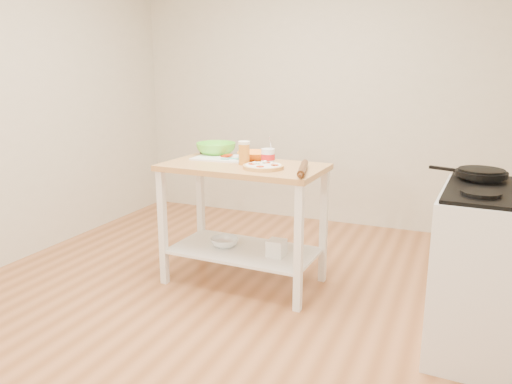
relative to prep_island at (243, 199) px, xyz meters
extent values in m
cube|color=#AE6C40|center=(0.07, -0.47, -0.66)|extent=(4.00, 4.50, 0.02)
cube|color=beige|center=(0.07, 1.79, 0.70)|extent=(4.00, 0.02, 2.70)
cube|color=tan|center=(0.00, 0.00, 0.23)|extent=(1.17, 0.67, 0.04)
cube|color=white|center=(0.00, 0.00, -0.40)|extent=(1.09, 0.60, 0.02)
cube|color=white|center=(-0.54, -0.25, -0.22)|extent=(0.05, 0.05, 0.86)
cube|color=white|center=(-0.52, 0.29, -0.22)|extent=(0.05, 0.05, 0.86)
cube|color=white|center=(0.52, -0.29, -0.22)|extent=(0.05, 0.05, 0.86)
cube|color=white|center=(0.54, 0.25, -0.22)|extent=(0.05, 0.05, 0.86)
cube|color=white|center=(1.71, -0.31, -0.19)|extent=(0.74, 0.86, 0.92)
cylinder|color=black|center=(1.55, -0.09, 0.33)|extent=(0.29, 0.29, 0.03)
cube|color=black|center=(1.34, -0.02, 0.33)|extent=(0.17, 0.08, 0.02)
cylinder|color=#E5B062|center=(0.19, -0.09, 0.26)|extent=(0.28, 0.28, 0.02)
cylinder|color=#E5B062|center=(0.19, -0.09, 0.27)|extent=(0.28, 0.28, 0.01)
cylinder|color=white|center=(0.19, -0.09, 0.27)|extent=(0.25, 0.25, 0.01)
cylinder|color=#B52B06|center=(0.27, -0.08, 0.28)|extent=(0.05, 0.05, 0.01)
cylinder|color=#B52B06|center=(0.18, -0.01, 0.28)|extent=(0.05, 0.05, 0.01)
cylinder|color=#B52B06|center=(0.11, -0.09, 0.28)|extent=(0.05, 0.05, 0.01)
cylinder|color=#B52B06|center=(0.20, -0.17, 0.28)|extent=(0.05, 0.05, 0.01)
sphere|color=white|center=(0.24, -0.06, 0.28)|extent=(0.03, 0.03, 0.03)
sphere|color=white|center=(0.17, -0.01, 0.28)|extent=(0.03, 0.03, 0.03)
sphere|color=white|center=(0.12, -0.08, 0.28)|extent=(0.03, 0.03, 0.03)
plane|color=#296218|center=(0.27, -0.10, 0.28)|extent=(0.03, 0.03, 0.00)
plane|color=#296218|center=(0.23, -0.04, 0.28)|extent=(0.03, 0.03, 0.00)
plane|color=#296218|center=(0.17, -0.03, 0.28)|extent=(0.03, 0.03, 0.00)
plane|color=#296218|center=(0.15, -0.08, 0.28)|extent=(0.03, 0.03, 0.00)
cube|color=white|center=(-0.25, 0.16, 0.26)|extent=(0.41, 0.32, 0.01)
cube|color=#F4EACC|center=(-0.38, 0.22, 0.28)|extent=(0.03, 0.03, 0.02)
cube|color=#F4EACC|center=(-0.34, 0.22, 0.28)|extent=(0.03, 0.03, 0.02)
cube|color=#F4EACC|center=(-0.31, 0.23, 0.28)|extent=(0.03, 0.03, 0.02)
cube|color=#F4EACC|center=(-0.38, 0.26, 0.28)|extent=(0.03, 0.03, 0.02)
cube|color=#F4EACC|center=(-0.34, 0.26, 0.28)|extent=(0.03, 0.03, 0.02)
cube|color=#F4EACC|center=(-0.31, 0.26, 0.28)|extent=(0.03, 0.03, 0.02)
cylinder|color=#B52B06|center=(-0.23, 0.18, 0.27)|extent=(0.07, 0.07, 0.01)
cylinder|color=#B52B06|center=(-0.22, 0.18, 0.27)|extent=(0.07, 0.07, 0.01)
cylinder|color=#B52B06|center=(-0.20, 0.18, 0.28)|extent=(0.07, 0.07, 0.01)
cube|color=#4ABCA2|center=(-0.18, 0.08, 0.27)|extent=(0.06, 0.04, 0.01)
cylinder|color=#4ABCA2|center=(-0.12, 0.11, 0.27)|extent=(0.10, 0.02, 0.01)
cube|color=silver|center=(-0.30, 0.27, 0.27)|extent=(0.18, 0.04, 0.00)
cube|color=black|center=(-0.43, 0.24, 0.27)|extent=(0.10, 0.03, 0.01)
imported|color=orange|center=(0.00, 0.21, 0.28)|extent=(0.32, 0.32, 0.06)
imported|color=#66DD38|center=(-0.37, 0.29, 0.30)|extent=(0.36, 0.36, 0.10)
cylinder|color=orange|center=(0.00, 0.01, 0.33)|extent=(0.08, 0.08, 0.15)
cylinder|color=white|center=(0.00, 0.01, 0.41)|extent=(0.08, 0.08, 0.02)
cylinder|color=white|center=(0.17, 0.05, 0.31)|extent=(0.10, 0.10, 0.12)
cylinder|color=red|center=(0.17, 0.05, 0.31)|extent=(0.10, 0.10, 0.04)
cylinder|color=silver|center=(0.19, 0.05, 0.40)|extent=(0.01, 0.06, 0.12)
cylinder|color=#542D13|center=(0.48, -0.10, 0.28)|extent=(0.14, 0.41, 0.05)
imported|color=silver|center=(-0.16, 0.00, -0.35)|extent=(0.24, 0.24, 0.07)
cube|color=white|center=(0.27, -0.04, -0.33)|extent=(0.12, 0.12, 0.12)
camera|label=1|loc=(1.45, -3.19, 0.91)|focal=35.00mm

